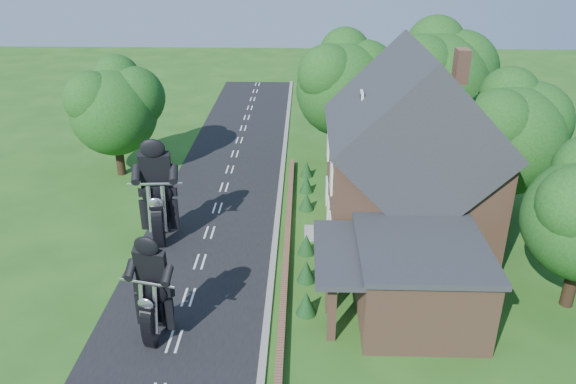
{
  "coord_description": "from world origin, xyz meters",
  "views": [
    {
      "loc": [
        5.12,
        -20.75,
        14.94
      ],
      "look_at": [
        4.33,
        5.4,
        2.8
      ],
      "focal_mm": 35.0,
      "sensor_mm": 36.0,
      "label": 1
    }
  ],
  "objects_px": {
    "house": "(409,161)",
    "annex": "(415,278)",
    "motorcycle_lead": "(158,323)",
    "garden_wall": "(287,240)",
    "motorcycle_follow": "(161,226)"
  },
  "relations": [
    {
      "from": "garden_wall",
      "to": "house",
      "type": "xyz_separation_m",
      "value": [
        6.19,
        1.0,
        4.14
      ]
    },
    {
      "from": "garden_wall",
      "to": "motorcycle_follow",
      "type": "relative_size",
      "value": 11.86
    },
    {
      "from": "house",
      "to": "motorcycle_lead",
      "type": "xyz_separation_m",
      "value": [
        -11.15,
        -8.74,
        -3.63
      ]
    },
    {
      "from": "motorcycle_lead",
      "to": "motorcycle_follow",
      "type": "relative_size",
      "value": 0.82
    },
    {
      "from": "garden_wall",
      "to": "house",
      "type": "distance_m",
      "value": 7.52
    },
    {
      "from": "annex",
      "to": "garden_wall",
      "type": "bearing_deg",
      "value": 133.84
    },
    {
      "from": "house",
      "to": "annex",
      "type": "xyz_separation_m",
      "value": [
        -0.62,
        -6.8,
        -2.58
      ]
    },
    {
      "from": "garden_wall",
      "to": "motorcycle_follow",
      "type": "xyz_separation_m",
      "value": [
        -6.66,
        0.15,
        0.66
      ]
    },
    {
      "from": "motorcycle_lead",
      "to": "garden_wall",
      "type": "bearing_deg",
      "value": -109.57
    },
    {
      "from": "house",
      "to": "motorcycle_lead",
      "type": "relative_size",
      "value": 6.7
    },
    {
      "from": "motorcycle_follow",
      "to": "garden_wall",
      "type": "bearing_deg",
      "value": 174.32
    },
    {
      "from": "house",
      "to": "motorcycle_lead",
      "type": "bearing_deg",
      "value": -141.91
    },
    {
      "from": "house",
      "to": "motorcycle_lead",
      "type": "distance_m",
      "value": 14.62
    },
    {
      "from": "garden_wall",
      "to": "house",
      "type": "bearing_deg",
      "value": 9.17
    },
    {
      "from": "house",
      "to": "annex",
      "type": "distance_m",
      "value": 7.3
    }
  ]
}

